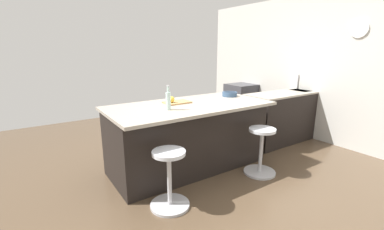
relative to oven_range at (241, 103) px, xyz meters
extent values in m
plane|color=brown|center=(2.46, 1.71, -0.44)|extent=(7.79, 7.79, 0.00)
cube|color=beige|center=(-0.35, 1.71, 0.90)|extent=(0.12, 5.99, 2.68)
cylinder|color=white|center=(-0.28, 2.28, 1.56)|extent=(0.03, 0.28, 0.28)
cube|color=black|center=(0.00, 1.43, 0.00)|extent=(2.16, 0.60, 0.89)
cube|color=#9E9384|center=(0.00, 1.43, 0.46)|extent=(2.16, 0.60, 0.03)
cube|color=#38383D|center=(-0.27, 1.43, 0.41)|extent=(0.44, 0.36, 0.12)
cylinder|color=#B7B7BC|center=(-0.27, 1.28, 0.61)|extent=(0.02, 0.02, 0.28)
cube|color=#38383D|center=(0.00, 0.00, 0.00)|extent=(0.60, 0.60, 0.89)
cube|color=black|center=(0.00, 0.30, -0.04)|extent=(0.44, 0.01, 0.32)
cube|color=black|center=(2.40, 1.42, 0.01)|extent=(2.21, 0.92, 0.91)
cube|color=#9E9384|center=(2.40, 1.47, 0.49)|extent=(2.27, 1.12, 0.04)
cylinder|color=#B7B7BC|center=(1.68, 2.16, -0.43)|extent=(0.44, 0.44, 0.03)
cylinder|color=#B7B7BC|center=(1.68, 2.16, -0.13)|extent=(0.05, 0.05, 0.60)
cylinder|color=silver|center=(1.68, 2.16, 0.19)|extent=(0.36, 0.36, 0.04)
cylinder|color=#B7B7BC|center=(3.12, 2.16, -0.43)|extent=(0.44, 0.44, 0.03)
cylinder|color=#B7B7BC|center=(3.12, 2.16, -0.13)|extent=(0.05, 0.05, 0.60)
cylinder|color=silver|center=(3.12, 2.16, 0.19)|extent=(0.36, 0.36, 0.04)
cube|color=tan|center=(2.50, 1.29, 0.52)|extent=(0.36, 0.24, 0.02)
sphere|color=gold|center=(2.60, 1.30, 0.57)|extent=(0.09, 0.09, 0.09)
cylinder|color=silver|center=(2.81, 1.59, 0.62)|extent=(0.06, 0.06, 0.22)
cylinder|color=silver|center=(2.81, 1.59, 0.77)|extent=(0.03, 0.03, 0.08)
cylinder|color=#B7B7BC|center=(2.81, 1.59, 0.81)|extent=(0.03, 0.03, 0.02)
cylinder|color=#334C6B|center=(1.53, 1.30, 0.54)|extent=(0.24, 0.24, 0.07)
cylinder|color=#192635|center=(1.53, 1.30, 0.56)|extent=(0.20, 0.20, 0.04)
camera|label=1|loc=(4.32, 4.42, 1.27)|focal=24.35mm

